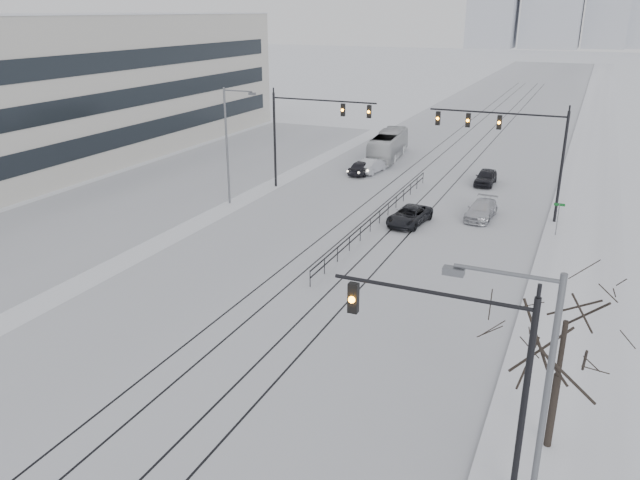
{
  "coord_description": "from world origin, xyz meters",
  "views": [
    {
      "loc": [
        13.13,
        -10.57,
        14.39
      ],
      "look_at": [
        0.95,
        17.19,
        3.2
      ],
      "focal_mm": 35.0,
      "sensor_mm": 36.0,
      "label": 1
    }
  ],
  "objects_px": {
    "bare_tree": "(564,335)",
    "sedan_nb_front": "(409,216)",
    "box_truck": "(388,145)",
    "sedan_sb_inner": "(362,167)",
    "traffic_mast_near": "(472,362)",
    "sedan_sb_outer": "(372,165)",
    "sedan_nb_right": "(481,210)",
    "sedan_nb_far": "(486,177)"
  },
  "relations": [
    {
      "from": "traffic_mast_near",
      "to": "bare_tree",
      "type": "relative_size",
      "value": 1.15
    },
    {
      "from": "sedan_sb_inner",
      "to": "sedan_nb_right",
      "type": "xyz_separation_m",
      "value": [
        12.48,
        -8.84,
        -0.03
      ]
    },
    {
      "from": "bare_tree",
      "to": "sedan_nb_front",
      "type": "relative_size",
      "value": 1.35
    },
    {
      "from": "sedan_nb_far",
      "to": "bare_tree",
      "type": "bearing_deg",
      "value": -76.98
    },
    {
      "from": "traffic_mast_near",
      "to": "bare_tree",
      "type": "height_order",
      "value": "traffic_mast_near"
    },
    {
      "from": "sedan_nb_far",
      "to": "box_truck",
      "type": "height_order",
      "value": "box_truck"
    },
    {
      "from": "sedan_sb_outer",
      "to": "sedan_nb_far",
      "type": "relative_size",
      "value": 1.07
    },
    {
      "from": "sedan_nb_far",
      "to": "sedan_sb_outer",
      "type": "bearing_deg",
      "value": 179.32
    },
    {
      "from": "sedan_sb_inner",
      "to": "bare_tree",
      "type": "bearing_deg",
      "value": 123.37
    },
    {
      "from": "sedan_sb_inner",
      "to": "sedan_nb_far",
      "type": "bearing_deg",
      "value": -171.66
    },
    {
      "from": "bare_tree",
      "to": "sedan_sb_outer",
      "type": "relative_size",
      "value": 1.45
    },
    {
      "from": "sedan_sb_inner",
      "to": "sedan_sb_outer",
      "type": "xyz_separation_m",
      "value": [
        0.61,
        0.99,
        0.02
      ]
    },
    {
      "from": "traffic_mast_near",
      "to": "sedan_sb_inner",
      "type": "height_order",
      "value": "traffic_mast_near"
    },
    {
      "from": "sedan_nb_right",
      "to": "box_truck",
      "type": "bearing_deg",
      "value": 129.95
    },
    {
      "from": "sedan_nb_front",
      "to": "box_truck",
      "type": "relative_size",
      "value": 0.46
    },
    {
      "from": "bare_tree",
      "to": "sedan_nb_front",
      "type": "bearing_deg",
      "value": 117.34
    },
    {
      "from": "sedan_sb_inner",
      "to": "traffic_mast_near",
      "type": "bearing_deg",
      "value": 118.31
    },
    {
      "from": "traffic_mast_near",
      "to": "sedan_sb_outer",
      "type": "bearing_deg",
      "value": 113.13
    },
    {
      "from": "traffic_mast_near",
      "to": "sedan_nb_front",
      "type": "height_order",
      "value": "traffic_mast_near"
    },
    {
      "from": "bare_tree",
      "to": "sedan_sb_inner",
      "type": "bearing_deg",
      "value": 119.53
    },
    {
      "from": "traffic_mast_near",
      "to": "sedan_nb_front",
      "type": "distance_m",
      "value": 26.48
    },
    {
      "from": "sedan_sb_outer",
      "to": "sedan_nb_far",
      "type": "height_order",
      "value": "sedan_sb_outer"
    },
    {
      "from": "traffic_mast_near",
      "to": "sedan_nb_right",
      "type": "xyz_separation_m",
      "value": [
        -4.34,
        28.1,
        -3.92
      ]
    },
    {
      "from": "traffic_mast_near",
      "to": "box_truck",
      "type": "distance_m",
      "value": 47.3
    },
    {
      "from": "traffic_mast_near",
      "to": "sedan_sb_outer",
      "type": "relative_size",
      "value": 1.67
    },
    {
      "from": "bare_tree",
      "to": "sedan_nb_far",
      "type": "relative_size",
      "value": 1.55
    },
    {
      "from": "sedan_sb_inner",
      "to": "sedan_sb_outer",
      "type": "distance_m",
      "value": 1.17
    },
    {
      "from": "sedan_nb_front",
      "to": "sedan_nb_right",
      "type": "height_order",
      "value": "sedan_nb_right"
    },
    {
      "from": "traffic_mast_near",
      "to": "sedan_nb_right",
      "type": "relative_size",
      "value": 1.59
    },
    {
      "from": "box_truck",
      "to": "sedan_sb_inner",
      "type": "bearing_deg",
      "value": 82.75
    },
    {
      "from": "sedan_nb_right",
      "to": "sedan_sb_inner",
      "type": "bearing_deg",
      "value": 147.17
    },
    {
      "from": "sedan_sb_inner",
      "to": "sedan_nb_front",
      "type": "xyz_separation_m",
      "value": [
        8.03,
        -12.27,
        -0.04
      ]
    },
    {
      "from": "sedan_sb_inner",
      "to": "box_truck",
      "type": "bearing_deg",
      "value": -87.51
    },
    {
      "from": "traffic_mast_near",
      "to": "box_truck",
      "type": "xyz_separation_m",
      "value": [
        -16.64,
        44.16,
        -3.19
      ]
    },
    {
      "from": "sedan_nb_right",
      "to": "box_truck",
      "type": "relative_size",
      "value": 0.45
    },
    {
      "from": "sedan_sb_inner",
      "to": "sedan_nb_right",
      "type": "bearing_deg",
      "value": 148.51
    },
    {
      "from": "bare_tree",
      "to": "sedan_sb_outer",
      "type": "distance_m",
      "value": 39.76
    },
    {
      "from": "sedan_sb_outer",
      "to": "box_truck",
      "type": "height_order",
      "value": "box_truck"
    },
    {
      "from": "box_truck",
      "to": "sedan_nb_right",
      "type": "bearing_deg",
      "value": 121.55
    },
    {
      "from": "sedan_sb_inner",
      "to": "sedan_nb_far",
      "type": "distance_m",
      "value": 11.18
    },
    {
      "from": "sedan_sb_outer",
      "to": "sedan_nb_right",
      "type": "xyz_separation_m",
      "value": [
        11.86,
        -9.84,
        -0.05
      ]
    },
    {
      "from": "sedan_nb_right",
      "to": "sedan_nb_far",
      "type": "distance_m",
      "value": 9.81
    }
  ]
}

